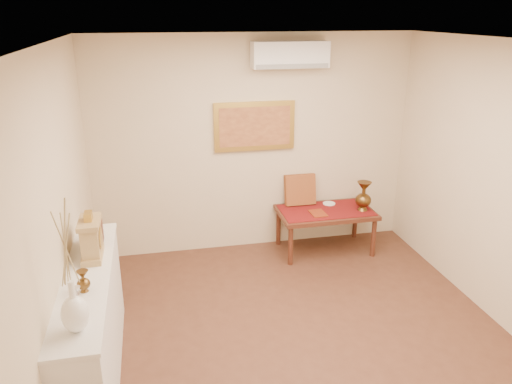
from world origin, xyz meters
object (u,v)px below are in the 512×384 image
object	(u,v)px
display_ledge	(93,328)
white_vase	(68,268)
mantel_clock	(91,238)
low_table	(326,215)
wooden_chest	(93,232)
brass_urn_tall	(364,193)

from	to	relation	value
display_ledge	white_vase	bearing A→B (deg)	-88.32
mantel_clock	low_table	xyz separation A→B (m)	(2.64, 1.57, -0.67)
display_ledge	wooden_chest	bearing A→B (deg)	87.95
brass_urn_tall	wooden_chest	distance (m)	3.36
display_ledge	wooden_chest	xyz separation A→B (m)	(0.02, 0.56, 0.61)
white_vase	brass_urn_tall	size ratio (longest dim) A/B	2.04
white_vase	brass_urn_tall	bearing A→B (deg)	39.13
low_table	white_vase	bearing A→B (deg)	-135.35
white_vase	brass_urn_tall	distance (m)	4.06
display_ledge	mantel_clock	size ratio (longest dim) A/B	4.93
white_vase	brass_urn_tall	xyz separation A→B (m)	(3.11, 2.53, -0.66)
display_ledge	low_table	world-z (taller)	display_ledge
brass_urn_tall	white_vase	bearing A→B (deg)	-140.87
display_ledge	wooden_chest	size ratio (longest dim) A/B	8.28
brass_urn_tall	low_table	world-z (taller)	brass_urn_tall
mantel_clock	white_vase	bearing A→B (deg)	-90.56
white_vase	wooden_chest	xyz separation A→B (m)	(-0.00, 1.30, -0.34)
mantel_clock	wooden_chest	xyz separation A→B (m)	(-0.01, 0.25, -0.05)
mantel_clock	wooden_chest	world-z (taller)	mantel_clock
wooden_chest	white_vase	bearing A→B (deg)	-89.93
wooden_chest	low_table	distance (m)	3.03
brass_urn_tall	wooden_chest	bearing A→B (deg)	-158.46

